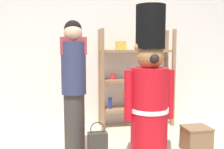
{
  "coord_description": "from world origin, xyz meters",
  "views": [
    {
      "loc": [
        -0.7,
        -2.06,
        1.32
      ],
      "look_at": [
        -0.11,
        0.83,
        1.0
      ],
      "focal_mm": 40.8,
      "sensor_mm": 36.0,
      "label": 1
    }
  ],
  "objects_px": {
    "teddy_bear_guard": "(149,91)",
    "display_crate": "(196,139)",
    "merchandise_shelf": "(136,78)",
    "shopping_bag": "(98,149)",
    "person_shopper": "(74,85)"
  },
  "relations": [
    {
      "from": "person_shopper",
      "to": "display_crate",
      "type": "xyz_separation_m",
      "value": [
        1.53,
        -0.11,
        -0.72
      ]
    },
    {
      "from": "merchandise_shelf",
      "to": "display_crate",
      "type": "bearing_deg",
      "value": -69.88
    },
    {
      "from": "merchandise_shelf",
      "to": "shopping_bag",
      "type": "bearing_deg",
      "value": -122.04
    },
    {
      "from": "display_crate",
      "to": "teddy_bear_guard",
      "type": "bearing_deg",
      "value": -177.78
    },
    {
      "from": "teddy_bear_guard",
      "to": "person_shopper",
      "type": "height_order",
      "value": "teddy_bear_guard"
    },
    {
      "from": "teddy_bear_guard",
      "to": "shopping_bag",
      "type": "relative_size",
      "value": 3.53
    },
    {
      "from": "merchandise_shelf",
      "to": "teddy_bear_guard",
      "type": "xyz_separation_m",
      "value": [
        -0.21,
        -1.21,
        -0.01
      ]
    },
    {
      "from": "teddy_bear_guard",
      "to": "shopping_bag",
      "type": "distance_m",
      "value": 0.9
    },
    {
      "from": "merchandise_shelf",
      "to": "teddy_bear_guard",
      "type": "bearing_deg",
      "value": -99.81
    },
    {
      "from": "merchandise_shelf",
      "to": "teddy_bear_guard",
      "type": "height_order",
      "value": "teddy_bear_guard"
    },
    {
      "from": "merchandise_shelf",
      "to": "shopping_bag",
      "type": "height_order",
      "value": "merchandise_shelf"
    },
    {
      "from": "person_shopper",
      "to": "shopping_bag",
      "type": "xyz_separation_m",
      "value": [
        0.23,
        -0.29,
        -0.67
      ]
    },
    {
      "from": "teddy_bear_guard",
      "to": "display_crate",
      "type": "relative_size",
      "value": 5.39
    },
    {
      "from": "teddy_bear_guard",
      "to": "shopping_bag",
      "type": "height_order",
      "value": "teddy_bear_guard"
    },
    {
      "from": "teddy_bear_guard",
      "to": "person_shopper",
      "type": "distance_m",
      "value": 0.89
    }
  ]
}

